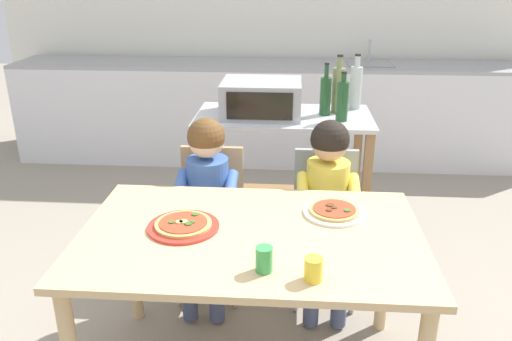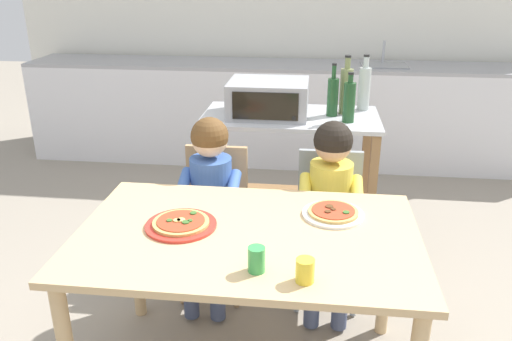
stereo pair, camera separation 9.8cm
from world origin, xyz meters
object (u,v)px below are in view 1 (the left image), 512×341
Objects in this scene: drinking_cup_yellow at (313,269)px; dining_chair_right at (325,215)px; dining_table at (251,253)px; child_in_yellow_shirt at (328,193)px; kitchen_island_cart at (283,161)px; child_in_blue_striped_shirt at (206,190)px; bottle_brown_beer at (356,86)px; pizza_plate_red_rimmed at (183,225)px; dining_chair_left at (211,211)px; drinking_cup_green at (264,259)px; toaster_oven at (262,98)px; pizza_plate_white at (334,211)px; bottle_dark_olive_oil at (342,100)px; bottle_clear_vinegar at (325,95)px; bottle_slim_sauce at (338,89)px.

dining_chair_right is at bearing 84.02° from drinking_cup_yellow.
child_in_yellow_shirt is (0.35, 0.58, 0.02)m from dining_table.
child_in_blue_striped_shirt reaches higher than kitchen_island_cart.
pizza_plate_red_rimmed is at bearing -121.09° from bottle_brown_beer.
drinking_cup_green is at bearing -70.35° from dining_chair_left.
toaster_oven is at bearing 63.45° from dining_chair_left.
pizza_plate_white is 2.82× the size of drinking_cup_green.
bottle_dark_olive_oil is 0.35× the size of dining_chair_left.
child_in_yellow_shirt is at bearing -68.74° from kitchen_island_cart.
dining_chair_right is 0.22m from child_in_yellow_shirt.
kitchen_island_cart is at bearing 95.12° from drinking_cup_yellow.
drinking_cup_yellow is at bearing -33.16° from pizza_plate_red_rimmed.
bottle_dark_olive_oil reaches higher than pizza_plate_white.
toaster_oven is 0.48m from bottle_dark_olive_oil.
bottle_clear_vinegar reaches higher than child_in_yellow_shirt.
dining_table is at bearing -68.28° from dining_chair_left.
bottle_brown_beer reaches higher than pizza_plate_white.
dining_chair_left is 0.22m from child_in_blue_striped_shirt.
toaster_oven is 0.47× the size of child_in_yellow_shirt.
bottle_brown_beer is at bearing 22.61° from kitchen_island_cart.
pizza_plate_white is at bearing 15.53° from pizza_plate_red_rimmed.
bottle_brown_beer is at bearing 69.86° from bottle_dark_olive_oil.
dining_chair_left is at bearing -116.55° from toaster_oven.
bottle_slim_sauce is 1.23× the size of bottle_dark_olive_oil.
bottle_slim_sauce is 1.08m from dining_chair_left.
drinking_cup_green is (0.35, -0.30, 0.03)m from pizza_plate_red_rimmed.
child_in_yellow_shirt is at bearing -103.87° from bottle_brown_beer.
bottle_slim_sauce is at bearing 71.46° from dining_table.
pizza_plate_red_rimmed is (-0.82, -1.37, -0.29)m from bottle_brown_beer.
drinking_cup_yellow reaches higher than dining_table.
bottle_dark_olive_oil is at bearing -16.55° from kitchen_island_cart.
bottle_brown_beer is at bearing 68.48° from dining_table.
kitchen_island_cart is 0.77× the size of dining_table.
child_in_blue_striped_shirt is at bearing -169.15° from dining_chair_right.
dining_chair_left reaches higher than pizza_plate_white.
dining_table is at bearing -94.95° from kitchen_island_cart.
dining_table is 0.64m from child_in_blue_striped_shirt.
bottle_brown_beer reaches higher than dining_table.
toaster_oven is at bearing 121.49° from child_in_yellow_shirt.
pizza_plate_red_rimmed is at bearing -107.90° from kitchen_island_cart.
bottle_brown_beer reaches higher than pizza_plate_red_rimmed.
drinking_cup_yellow is at bearing -98.08° from bottle_dark_olive_oil.
bottle_dark_olive_oil reaches higher than kitchen_island_cart.
toaster_oven reaches higher than pizza_plate_white.
child_in_blue_striped_shirt is (-0.25, -0.62, -0.34)m from toaster_oven.
dining_chair_right is at bearing -0.07° from dining_chair_left.
dining_chair_left is at bearing 90.01° from pizza_plate_red_rimmed.
bottle_slim_sauce is at bearing 76.98° from drinking_cup_green.
dining_chair_right is at bearing -103.27° from bottle_dark_olive_oil.
child_in_yellow_shirt is (-0.20, -0.81, -0.37)m from bottle_brown_beer.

